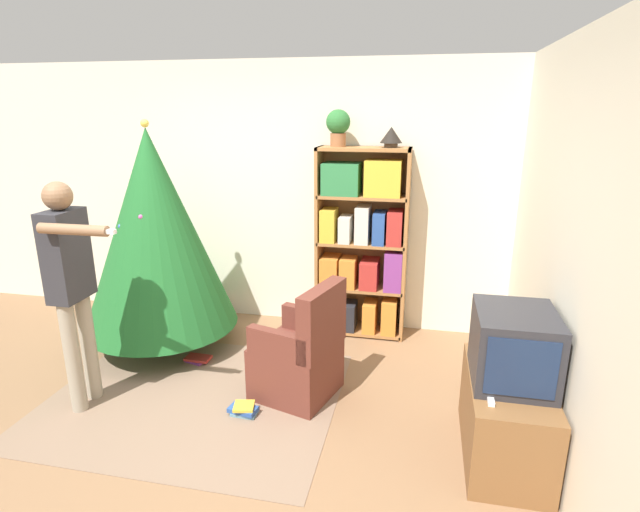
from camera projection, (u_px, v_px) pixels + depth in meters
ground_plane at (213, 436)px, 3.40m from camera, size 14.00×14.00×0.00m
wall_back at (290, 196)px, 5.01m from camera, size 8.00×0.10×2.60m
wall_right at (594, 278)px, 2.60m from camera, size 0.10×8.00×2.60m
area_rug at (194, 397)px, 3.86m from camera, size 2.19×1.81×0.01m
bookshelf at (362, 244)px, 4.74m from camera, size 0.85×0.33×1.81m
tv_stand at (505, 417)px, 3.15m from camera, size 0.48×0.92×0.55m
television at (514, 347)px, 3.01m from camera, size 0.47×0.55×0.45m
game_remote at (490, 399)px, 2.84m from camera, size 0.04×0.12×0.02m
christmas_tree at (155, 231)px, 4.41m from camera, size 1.37×1.37×2.07m
armchair at (301, 357)px, 3.82m from camera, size 0.70×0.70×0.92m
standing_person at (71, 278)px, 3.51m from camera, size 0.63×0.47×1.68m
potted_plant at (338, 125)px, 4.49m from camera, size 0.22×0.22×0.33m
table_lamp at (391, 136)px, 4.42m from camera, size 0.20×0.20×0.18m
book_pile_near_tree at (197, 359)px, 4.40m from camera, size 0.23×0.16×0.04m
book_pile_by_chair at (244, 410)px, 3.63m from camera, size 0.22×0.16×0.08m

